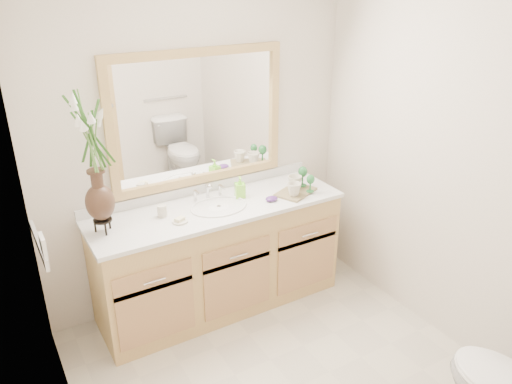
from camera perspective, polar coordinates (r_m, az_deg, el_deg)
wall_back at (r=3.65m, az=-6.60°, el=5.31°), size 2.40×0.02×2.40m
wall_left at (r=2.21m, az=-21.28°, el=-9.44°), size 0.02×2.60×2.40m
wall_right at (r=3.40m, az=22.08°, el=2.21°), size 0.02×2.60×2.40m
vanity at (r=3.76m, az=-4.21°, el=-7.54°), size 1.80×0.55×0.80m
counter at (r=3.56m, az=-4.41°, el=-1.83°), size 1.84×0.57×0.03m
sink at (r=3.56m, az=-4.26°, el=-2.50°), size 0.38×0.34×0.23m
mirror at (r=3.57m, az=-6.60°, el=8.33°), size 1.32×0.04×0.97m
switch_plate at (r=2.98m, az=-23.16°, el=-5.65°), size 0.02×0.12×0.12m
flower_vase at (r=3.12m, az=-18.25°, el=5.33°), size 0.21×0.21×0.88m
tumbler at (r=3.44m, az=-10.69°, el=-2.13°), size 0.06×0.06×0.08m
soap_dish at (r=3.35m, az=-8.69°, el=-3.27°), size 0.11×0.11×0.03m
soap_bottle at (r=3.65m, az=-1.84°, el=0.45°), size 0.08×0.08×0.14m
purple_dish at (r=3.61m, az=1.79°, el=-0.77°), size 0.11×0.10×0.03m
tray at (r=3.76m, az=4.54°, el=0.01°), size 0.36×0.31×0.02m
mug_left at (r=3.66m, az=4.37°, el=0.37°), size 0.13×0.13×0.10m
mug_right at (r=3.78m, az=4.45°, el=1.17°), size 0.12×0.11×0.11m
goblet_front at (r=3.72m, az=6.25°, el=1.34°), size 0.06×0.06×0.13m
goblet_back at (r=3.81m, az=5.36°, el=2.19°), size 0.07×0.07×0.16m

